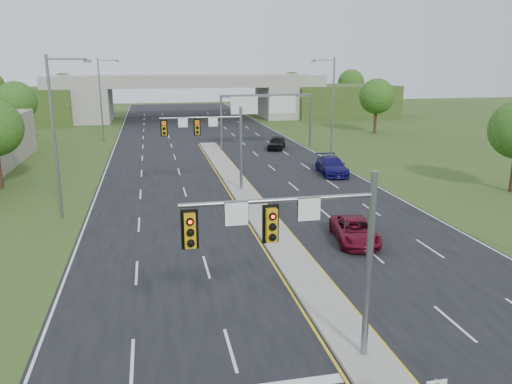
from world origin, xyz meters
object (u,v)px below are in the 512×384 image
at_px(overpass, 188,100).
at_px(car_far_a, 355,231).
at_px(car_far_c, 276,143).
at_px(sign_gantry, 266,106).
at_px(signal_mast_far, 213,136).
at_px(car_far_b, 332,166).
at_px(signal_mast_near, 308,242).

bearing_deg(overpass, car_far_a, -86.29).
bearing_deg(car_far_c, sign_gantry, 176.65).
distance_m(signal_mast_far, car_far_c, 22.27).
distance_m(overpass, car_far_a, 68.74).
bearing_deg(car_far_b, overpass, 106.52).
xyz_separation_m(overpass, car_far_b, (9.64, -50.59, -2.71)).
xyz_separation_m(sign_gantry, car_far_c, (1.27, -0.60, -4.43)).
distance_m(sign_gantry, car_far_c, 4.65).
xyz_separation_m(overpass, car_far_a, (4.45, -68.54, -2.84)).
bearing_deg(signal_mast_near, car_far_b, 68.02).
relative_size(signal_mast_far, car_far_c, 1.52).
relative_size(signal_mast_far, overpass, 0.09).
bearing_deg(car_far_a, overpass, 103.17).
bearing_deg(overpass, signal_mast_near, -91.62).
xyz_separation_m(signal_mast_far, car_far_b, (11.90, 4.49, -3.88)).
bearing_deg(sign_gantry, car_far_a, -93.82).
bearing_deg(car_far_b, car_far_c, 102.18).
distance_m(sign_gantry, overpass, 35.75).
bearing_deg(signal_mast_near, sign_gantry, 78.75).
bearing_deg(overpass, car_far_c, -77.44).
bearing_deg(signal_mast_near, car_far_a, 59.79).
relative_size(signal_mast_near, overpass, 0.09).
relative_size(sign_gantry, overpass, 0.14).
height_order(car_far_a, car_far_b, car_far_b).
bearing_deg(signal_mast_far, signal_mast_near, -90.00).
height_order(overpass, car_far_a, overpass).
height_order(signal_mast_near, car_far_b, signal_mast_near).
distance_m(sign_gantry, car_far_a, 33.84).
bearing_deg(sign_gantry, signal_mast_far, -114.11).
distance_m(signal_mast_near, car_far_c, 45.73).
xyz_separation_m(overpass, car_far_c, (7.95, -35.68, -2.75)).
height_order(signal_mast_far, car_far_b, signal_mast_far).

